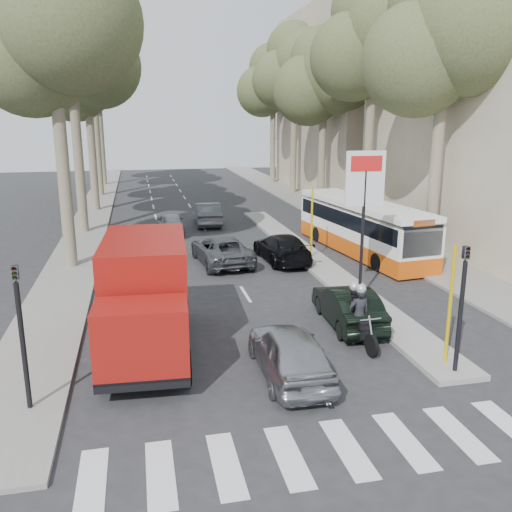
{
  "coord_description": "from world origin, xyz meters",
  "views": [
    {
      "loc": [
        -4.84,
        -13.38,
        6.78
      ],
      "look_at": [
        -0.53,
        6.24,
        1.6
      ],
      "focal_mm": 38.0,
      "sensor_mm": 36.0,
      "label": 1
    }
  ],
  "objects_px": {
    "dark_hatchback": "(348,306)",
    "motorcycle": "(356,315)",
    "red_truck": "(145,295)",
    "silver_hatchback": "(290,352)",
    "city_bus": "(362,226)"
  },
  "relations": [
    {
      "from": "dark_hatchback",
      "to": "city_bus",
      "type": "xyz_separation_m",
      "value": [
        4.4,
        9.23,
        0.75
      ]
    },
    {
      "from": "dark_hatchback",
      "to": "motorcycle",
      "type": "relative_size",
      "value": 1.74
    },
    {
      "from": "dark_hatchback",
      "to": "city_bus",
      "type": "height_order",
      "value": "city_bus"
    },
    {
      "from": "red_truck",
      "to": "dark_hatchback",
      "type": "bearing_deg",
      "value": 9.24
    },
    {
      "from": "dark_hatchback",
      "to": "motorcycle",
      "type": "xyz_separation_m",
      "value": [
        -0.31,
        -1.44,
        0.23
      ]
    },
    {
      "from": "dark_hatchback",
      "to": "red_truck",
      "type": "relative_size",
      "value": 0.64
    },
    {
      "from": "silver_hatchback",
      "to": "red_truck",
      "type": "relative_size",
      "value": 0.65
    },
    {
      "from": "dark_hatchback",
      "to": "red_truck",
      "type": "height_order",
      "value": "red_truck"
    },
    {
      "from": "motorcycle",
      "to": "city_bus",
      "type": "bearing_deg",
      "value": 62.69
    },
    {
      "from": "red_truck",
      "to": "motorcycle",
      "type": "distance_m",
      "value": 6.37
    },
    {
      "from": "silver_hatchback",
      "to": "city_bus",
      "type": "relative_size",
      "value": 0.4
    },
    {
      "from": "silver_hatchback",
      "to": "dark_hatchback",
      "type": "height_order",
      "value": "silver_hatchback"
    },
    {
      "from": "silver_hatchback",
      "to": "city_bus",
      "type": "xyz_separation_m",
      "value": [
        7.31,
        12.38,
        0.72
      ]
    },
    {
      "from": "dark_hatchback",
      "to": "motorcycle",
      "type": "distance_m",
      "value": 1.49
    },
    {
      "from": "silver_hatchback",
      "to": "dark_hatchback",
      "type": "bearing_deg",
      "value": -132.32
    }
  ]
}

